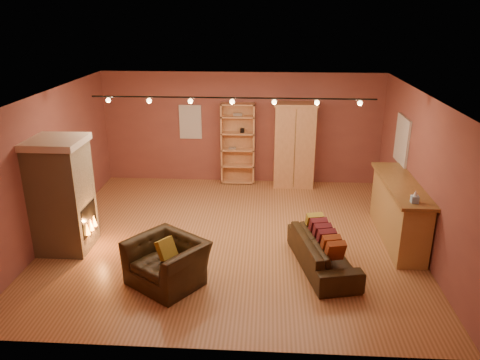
# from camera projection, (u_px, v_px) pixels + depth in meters

# --- Properties ---
(floor) EXTENTS (7.00, 7.00, 0.00)m
(floor) POSITION_uv_depth(u_px,v_px,m) (232.00, 237.00, 9.23)
(floor) COLOR #915A33
(floor) RESTS_ON ground
(ceiling) EXTENTS (7.00, 7.00, 0.00)m
(ceiling) POSITION_uv_depth(u_px,v_px,m) (231.00, 95.00, 8.27)
(ceiling) COLOR brown
(ceiling) RESTS_ON back_wall
(back_wall) EXTENTS (7.00, 0.02, 2.80)m
(back_wall) POSITION_uv_depth(u_px,v_px,m) (242.00, 128.00, 11.79)
(back_wall) COLOR brown
(back_wall) RESTS_ON floor
(left_wall) EXTENTS (0.02, 6.50, 2.80)m
(left_wall) POSITION_uv_depth(u_px,v_px,m) (50.00, 166.00, 8.95)
(left_wall) COLOR brown
(left_wall) RESTS_ON floor
(right_wall) EXTENTS (0.02, 6.50, 2.80)m
(right_wall) POSITION_uv_depth(u_px,v_px,m) (422.00, 174.00, 8.55)
(right_wall) COLOR brown
(right_wall) RESTS_ON floor
(fireplace) EXTENTS (1.01, 0.98, 2.12)m
(fireplace) POSITION_uv_depth(u_px,v_px,m) (62.00, 195.00, 8.48)
(fireplace) COLOR tan
(fireplace) RESTS_ON floor
(back_window) EXTENTS (0.56, 0.04, 0.86)m
(back_window) POSITION_uv_depth(u_px,v_px,m) (190.00, 122.00, 11.80)
(back_window) COLOR silver
(back_window) RESTS_ON back_wall
(bookcase) EXTENTS (0.85, 0.33, 2.07)m
(bookcase) POSITION_uv_depth(u_px,v_px,m) (238.00, 143.00, 11.82)
(bookcase) COLOR tan
(bookcase) RESTS_ON floor
(armoire) EXTENTS (1.04, 0.60, 2.12)m
(armoire) POSITION_uv_depth(u_px,v_px,m) (294.00, 145.00, 11.58)
(armoire) COLOR tan
(armoire) RESTS_ON floor
(bar_counter) EXTENTS (0.65, 2.46, 1.18)m
(bar_counter) POSITION_uv_depth(u_px,v_px,m) (399.00, 211.00, 8.96)
(bar_counter) COLOR tan
(bar_counter) RESTS_ON floor
(tissue_box) EXTENTS (0.13, 0.13, 0.23)m
(tissue_box) POSITION_uv_depth(u_px,v_px,m) (415.00, 197.00, 7.83)
(tissue_box) COLOR #85AFD6
(tissue_box) RESTS_ON bar_counter
(right_window) EXTENTS (0.05, 0.90, 1.00)m
(right_window) POSITION_uv_depth(u_px,v_px,m) (402.00, 140.00, 9.77)
(right_window) COLOR silver
(right_window) RESTS_ON right_wall
(loveseat) EXTENTS (0.98, 2.01, 0.79)m
(loveseat) POSITION_uv_depth(u_px,v_px,m) (323.00, 246.00, 8.05)
(loveseat) COLOR black
(loveseat) RESTS_ON floor
(armchair) EXTENTS (1.37, 1.27, 1.00)m
(armchair) POSITION_uv_depth(u_px,v_px,m) (167.00, 255.00, 7.54)
(armchair) COLOR black
(armchair) RESTS_ON floor
(coffee_table) EXTENTS (0.59, 0.59, 0.41)m
(coffee_table) POSITION_uv_depth(u_px,v_px,m) (176.00, 264.00, 7.59)
(coffee_table) COLOR olive
(coffee_table) RESTS_ON floor
(track_rail) EXTENTS (5.20, 0.09, 0.13)m
(track_rail) POSITION_uv_depth(u_px,v_px,m) (232.00, 100.00, 8.49)
(track_rail) COLOR black
(track_rail) RESTS_ON ceiling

